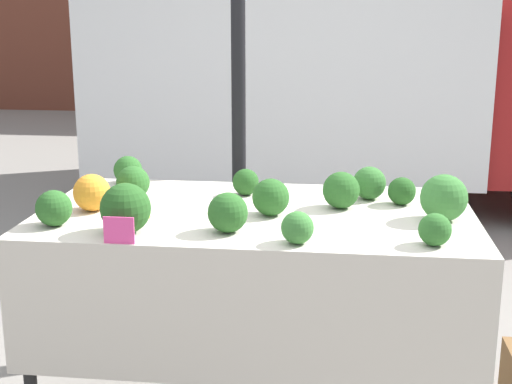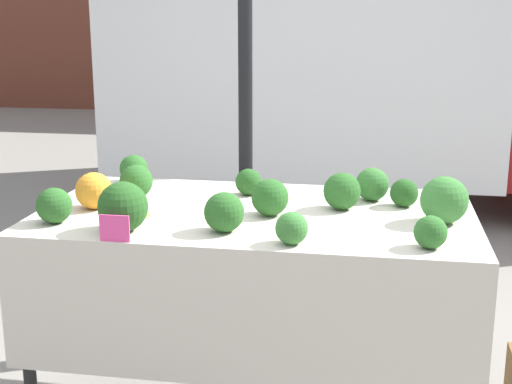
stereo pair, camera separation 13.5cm
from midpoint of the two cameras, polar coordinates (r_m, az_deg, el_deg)
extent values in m
cylinder|color=black|center=(3.55, 0.25, 4.89)|extent=(0.07, 0.07, 2.24)
cube|color=white|center=(6.68, 4.85, 11.13)|extent=(3.28, 2.27, 2.02)
cylinder|color=black|center=(6.05, -4.66, 1.47)|extent=(0.73, 0.22, 0.73)
cylinder|color=black|center=(7.84, -1.30, 4.45)|extent=(0.73, 0.22, 0.73)
cube|color=beige|center=(2.92, 1.33, -1.82)|extent=(1.77, 0.98, 0.03)
cube|color=beige|center=(2.56, -0.32, -10.49)|extent=(1.77, 0.01, 0.50)
cylinder|color=black|center=(2.93, -16.54, -11.85)|extent=(0.05, 0.05, 0.88)
cylinder|color=black|center=(2.69, 18.01, -14.40)|extent=(0.05, 0.05, 0.88)
cylinder|color=black|center=(3.66, -10.64, -6.17)|extent=(0.05, 0.05, 0.88)
cylinder|color=black|center=(3.47, 16.06, -7.63)|extent=(0.05, 0.05, 0.88)
sphere|color=orange|center=(2.99, -11.59, 0.10)|extent=(0.15, 0.15, 0.15)
cone|color=#93B238|center=(2.86, -8.43, -0.90)|extent=(0.13, 0.13, 0.10)
sphere|color=#387533|center=(2.49, 4.42, -2.92)|extent=(0.12, 0.12, 0.12)
sphere|color=#285B23|center=(3.42, -8.63, 1.84)|extent=(0.13, 0.13, 0.13)
sphere|color=#285B23|center=(2.62, -1.10, -1.64)|extent=(0.15, 0.15, 0.15)
sphere|color=#285B23|center=(2.83, 2.49, -0.44)|extent=(0.15, 0.15, 0.15)
sphere|color=#285B23|center=(3.14, -8.35, 0.85)|extent=(0.15, 0.15, 0.15)
sphere|color=#285B23|center=(2.82, -14.54, -1.07)|extent=(0.14, 0.14, 0.14)
sphere|color=#23511E|center=(3.04, 13.02, -0.08)|extent=(0.12, 0.12, 0.12)
sphere|color=#23511E|center=(2.66, -9.18, -1.18)|extent=(0.19, 0.19, 0.19)
sphere|color=#387533|center=(2.84, 16.16, -0.64)|extent=(0.18, 0.18, 0.18)
sphere|color=#285B23|center=(2.95, 8.20, 0.06)|extent=(0.15, 0.15, 0.15)
sphere|color=#2D6628|center=(2.53, 15.29, -3.13)|extent=(0.12, 0.12, 0.12)
sphere|color=#336B2D|center=(3.11, 10.51, 0.60)|extent=(0.14, 0.14, 0.14)
sphere|color=#23511E|center=(3.16, 0.62, 0.80)|extent=(0.12, 0.12, 0.12)
cube|color=#EF4793|center=(2.55, -9.77, -2.90)|extent=(0.11, 0.01, 0.10)
camera|label=1|loc=(0.07, -88.66, 0.34)|focal=50.00mm
camera|label=2|loc=(0.07, 91.34, -0.34)|focal=50.00mm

